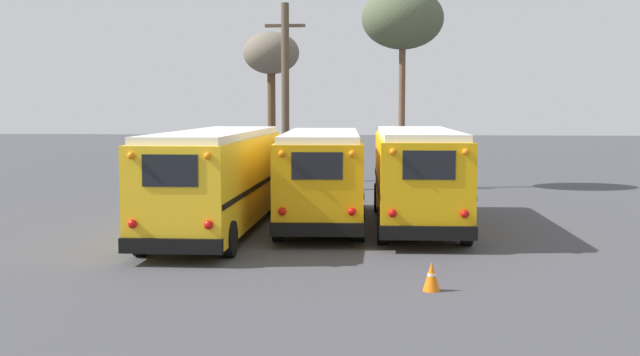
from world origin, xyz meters
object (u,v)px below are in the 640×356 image
at_px(utility_pole, 285,95).
at_px(bare_tree_1, 271,57).
at_px(school_bus_2, 417,174).
at_px(bare_tree_0, 403,20).
at_px(school_bus_1, 322,174).
at_px(traffic_cone, 432,276).
at_px(school_bus_0, 217,177).

distance_m(utility_pole, bare_tree_1, 4.58).
bearing_deg(bare_tree_1, utility_pole, -73.26).
relative_size(school_bus_2, bare_tree_0, 1.04).
xyz_separation_m(school_bus_1, utility_pole, (-2.45, 10.26, 2.65)).
distance_m(bare_tree_0, traffic_cone, 22.14).
bearing_deg(school_bus_2, utility_pole, 117.26).
height_order(bare_tree_1, traffic_cone, bare_tree_1).
bearing_deg(school_bus_2, bare_tree_0, 91.16).
bearing_deg(traffic_cone, school_bus_2, 89.82).
bearing_deg(bare_tree_1, school_bus_0, -87.77).
bearing_deg(bare_tree_0, traffic_cone, -89.41).
height_order(school_bus_1, school_bus_2, school_bus_2).
bearing_deg(utility_pole, school_bus_1, -76.55).
height_order(utility_pole, traffic_cone, utility_pole).
distance_m(school_bus_1, bare_tree_0, 13.45).
relative_size(school_bus_0, school_bus_2, 1.13).
bearing_deg(bare_tree_0, bare_tree_1, 158.22).
relative_size(school_bus_2, traffic_cone, 15.61).
relative_size(bare_tree_1, traffic_cone, 12.23).
relative_size(school_bus_0, utility_pole, 1.28).
relative_size(school_bus_1, bare_tree_1, 1.29).
distance_m(school_bus_1, bare_tree_1, 15.40).
bearing_deg(school_bus_1, traffic_cone, -71.97).
distance_m(school_bus_2, bare_tree_1, 16.68).
bearing_deg(bare_tree_0, utility_pole, -164.95).
relative_size(school_bus_0, bare_tree_1, 1.44).
bearing_deg(school_bus_1, school_bus_2, -6.78).
bearing_deg(utility_pole, school_bus_2, -62.74).
xyz_separation_m(utility_pole, bare_tree_0, (5.23, 1.41, 3.43)).
distance_m(school_bus_0, bare_tree_0, 15.98).
height_order(utility_pole, bare_tree_0, bare_tree_0).
distance_m(school_bus_2, traffic_cone, 8.94).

